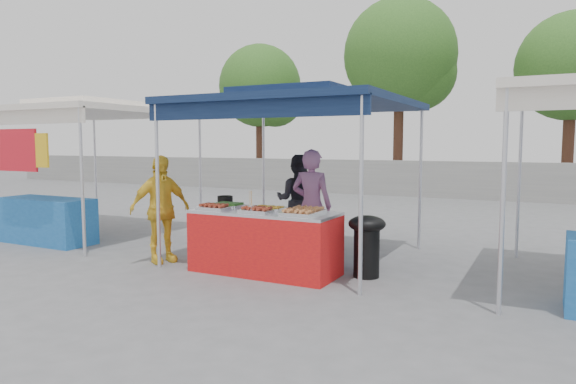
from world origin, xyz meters
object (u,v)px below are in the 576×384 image
at_px(wok_burner, 367,240).
at_px(vendor_woman, 312,206).
at_px(helper_man, 298,200).
at_px(cooking_pot, 225,200).
at_px(customer_person, 160,209).
at_px(vendor_table, 265,242).

bearing_deg(wok_burner, vendor_woman, 140.94).
xyz_separation_m(wok_burner, helper_man, (-1.75, 1.51, 0.30)).
bearing_deg(cooking_pot, helper_man, 74.71).
height_order(helper_man, customer_person, customer_person).
bearing_deg(vendor_woman, customer_person, 24.38).
bearing_deg(helper_man, vendor_woman, 111.86).
xyz_separation_m(vendor_woman, helper_man, (-0.74, 1.04, -0.05)).
xyz_separation_m(cooking_pot, wok_burner, (2.18, 0.07, -0.43)).
relative_size(vendor_woman, helper_man, 1.07).
bearing_deg(customer_person, helper_man, -7.36).
bearing_deg(wok_burner, cooking_pot, 167.69).
height_order(vendor_table, wok_burner, vendor_table).
distance_m(cooking_pot, helper_man, 1.64).
bearing_deg(cooking_pot, vendor_table, -22.14).
bearing_deg(vendor_table, cooking_pot, 157.86).
xyz_separation_m(wok_burner, customer_person, (-3.00, -0.56, 0.31)).
bearing_deg(helper_man, cooking_pot, 61.27).
distance_m(wok_burner, helper_man, 2.33).
xyz_separation_m(vendor_woman, customer_person, (-1.98, -1.03, -0.04)).
height_order(cooking_pot, customer_person, customer_person).
bearing_deg(vendor_woman, helper_man, -57.77).
xyz_separation_m(cooking_pot, helper_man, (0.43, 1.58, -0.13)).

